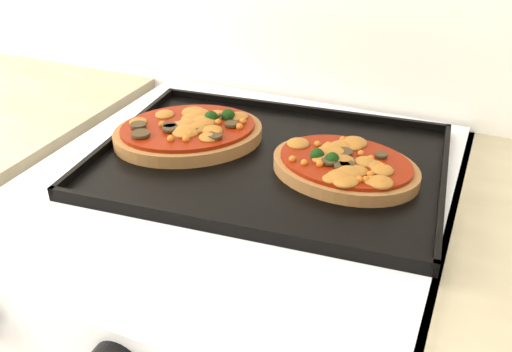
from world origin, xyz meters
The scene contains 3 objects.
baking_tray centered at (0.07, 1.74, 0.92)m, with size 0.50×0.37×0.02m, color black.
pizza_left centered at (-0.07, 1.75, 0.94)m, with size 0.23×0.18×0.03m, color brown, non-canonical shape.
pizza_right centered at (0.18, 1.74, 0.94)m, with size 0.21×0.16×0.03m, color brown, non-canonical shape.
Camera 1 is at (0.34, 1.05, 1.33)m, focal length 40.00 mm.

